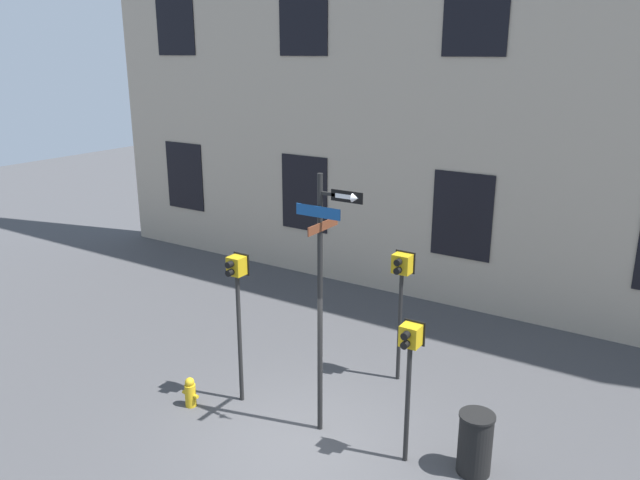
% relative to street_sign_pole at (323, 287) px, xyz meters
% --- Properties ---
extents(ground_plane, '(60.00, 60.00, 0.00)m').
position_rel_street_sign_pole_xyz_m(ground_plane, '(-0.05, -0.59, -2.71)').
color(ground_plane, '#424244').
extents(building_facade, '(24.00, 0.63, 14.85)m').
position_rel_street_sign_pole_xyz_m(building_facade, '(-0.05, 6.90, 4.71)').
color(building_facade, tan).
rests_on(building_facade, ground_plane).
extents(street_sign_pole, '(1.19, 0.87, 4.61)m').
position_rel_street_sign_pole_xyz_m(street_sign_pole, '(0.00, 0.00, 0.00)').
color(street_sign_pole, black).
rests_on(street_sign_pole, ground_plane).
extents(pedestrian_signal_left, '(0.35, 0.40, 2.94)m').
position_rel_street_sign_pole_xyz_m(pedestrian_signal_left, '(-1.84, -0.01, -0.47)').
color(pedestrian_signal_left, black).
rests_on(pedestrian_signal_left, ground_plane).
extents(pedestrian_signal_right, '(0.36, 0.40, 2.44)m').
position_rel_street_sign_pole_xyz_m(pedestrian_signal_right, '(1.60, 0.00, -0.82)').
color(pedestrian_signal_right, black).
rests_on(pedestrian_signal_right, ground_plane).
extents(pedestrian_signal_across, '(0.42, 0.40, 2.71)m').
position_rel_street_sign_pole_xyz_m(pedestrian_signal_across, '(0.32, 2.35, -0.56)').
color(pedestrian_signal_across, black).
rests_on(pedestrian_signal_across, ground_plane).
extents(fire_hydrant, '(0.37, 0.21, 0.59)m').
position_rel_street_sign_pole_xyz_m(fire_hydrant, '(-2.52, -0.70, -2.43)').
color(fire_hydrant, gold).
rests_on(fire_hydrant, ground_plane).
extents(trash_bin, '(0.57, 0.57, 1.04)m').
position_rel_street_sign_pole_xyz_m(trash_bin, '(2.64, 0.33, -2.19)').
color(trash_bin, black).
rests_on(trash_bin, ground_plane).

